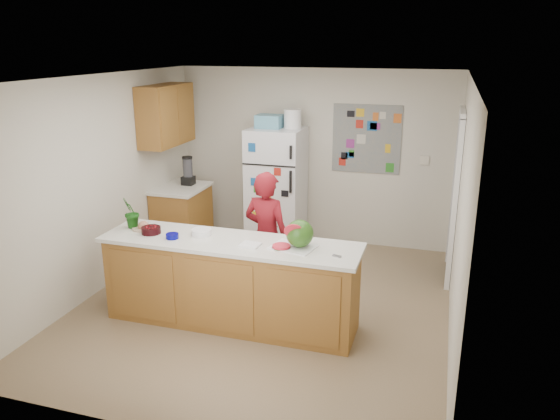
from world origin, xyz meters
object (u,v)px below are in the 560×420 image
(refrigerator, at_px, (276,188))
(person, at_px, (267,237))
(cherry_bowl, at_px, (151,230))
(watermelon, at_px, (300,233))

(refrigerator, relative_size, person, 1.13)
(person, xyz_separation_m, cherry_bowl, (-1.04, -0.69, 0.20))
(person, bearing_deg, watermelon, 142.44)
(person, bearing_deg, refrigerator, -64.55)
(refrigerator, relative_size, watermelon, 6.29)
(cherry_bowl, bearing_deg, person, 33.58)
(refrigerator, relative_size, cherry_bowl, 8.49)
(watermelon, distance_m, cherry_bowl, 1.60)
(watermelon, xyz_separation_m, cherry_bowl, (-1.60, -0.06, -0.11))
(refrigerator, height_order, cherry_bowl, refrigerator)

